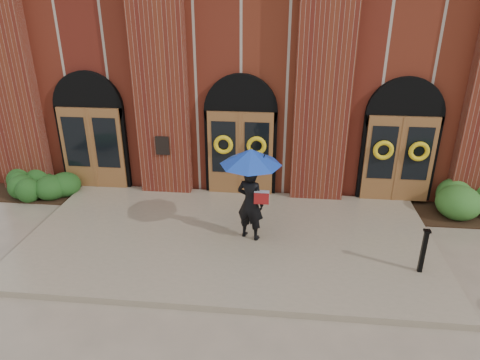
# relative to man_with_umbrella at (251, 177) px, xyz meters

# --- Properties ---
(ground) EXTENTS (90.00, 90.00, 0.00)m
(ground) POSITION_rel_man_with_umbrella_xyz_m (-0.52, -0.14, -1.76)
(ground) COLOR gray
(ground) RESTS_ON ground
(landing) EXTENTS (10.00, 5.30, 0.15)m
(landing) POSITION_rel_man_with_umbrella_xyz_m (-0.52, 0.01, -1.69)
(landing) COLOR gray
(landing) RESTS_ON ground
(church_building) EXTENTS (16.20, 12.53, 7.00)m
(church_building) POSITION_rel_man_with_umbrella_xyz_m (-0.52, 8.64, 1.74)
(church_building) COLOR #622615
(church_building) RESTS_ON ground
(man_with_umbrella) EXTENTS (1.89, 1.89, 2.31)m
(man_with_umbrella) POSITION_rel_man_with_umbrella_xyz_m (0.00, 0.00, 0.00)
(man_with_umbrella) COLOR black
(man_with_umbrella) RESTS_ON landing
(metal_post) EXTENTS (0.14, 0.14, 1.03)m
(metal_post) POSITION_rel_man_with_umbrella_xyz_m (3.78, -1.04, -1.08)
(metal_post) COLOR black
(metal_post) RESTS_ON landing
(hedge_wall_left) EXTENTS (2.66, 1.06, 0.68)m
(hedge_wall_left) POSITION_rel_man_with_umbrella_xyz_m (-7.12, 2.06, -1.42)
(hedge_wall_left) COLOR #1C4416
(hedge_wall_left) RESTS_ON ground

